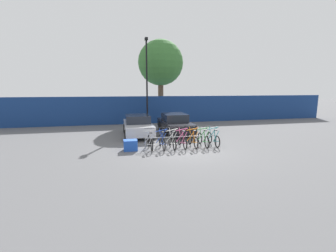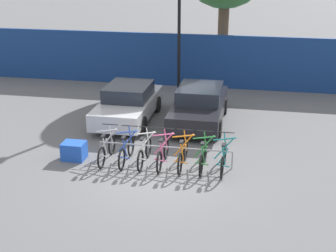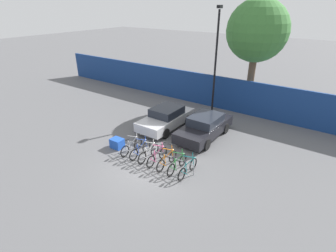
{
  "view_description": "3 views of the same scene",
  "coord_description": "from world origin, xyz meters",
  "px_view_note": "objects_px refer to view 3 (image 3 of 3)",
  "views": [
    {
      "loc": [
        -3.39,
        -11.02,
        3.17
      ],
      "look_at": [
        -0.39,
        2.4,
        0.88
      ],
      "focal_mm": 24.0,
      "sensor_mm": 36.0,
      "label": 1
    },
    {
      "loc": [
        2.59,
        -12.11,
        6.11
      ],
      "look_at": [
        0.1,
        0.79,
        1.19
      ],
      "focal_mm": 50.0,
      "sensor_mm": 36.0,
      "label": 2
    },
    {
      "loc": [
        7.06,
        -8.5,
        7.53
      ],
      "look_at": [
        -0.74,
        2.53,
        1.13
      ],
      "focal_mm": 28.0,
      "sensor_mm": 36.0,
      "label": 3
    }
  ],
  "objects_px": {
    "bicycle_white": "(148,153)",
    "car_silver": "(166,118)",
    "bicycle_blue": "(140,150)",
    "bicycle_orange": "(167,160)",
    "bike_rack": "(159,153)",
    "bicycle_silver": "(132,146)",
    "bicycle_green": "(177,164)",
    "bicycle_teal": "(188,168)",
    "lamp_post": "(216,58)",
    "cargo_crate": "(117,143)",
    "tree_behind_hoarding": "(257,31)",
    "car_black": "(205,127)",
    "bicycle_pink": "(157,156)"
  },
  "relations": [
    {
      "from": "bicycle_blue",
      "to": "car_silver",
      "type": "height_order",
      "value": "car_silver"
    },
    {
      "from": "bicycle_teal",
      "to": "car_black",
      "type": "xyz_separation_m",
      "value": [
        -1.23,
        3.98,
        0.31
      ]
    },
    {
      "from": "bike_rack",
      "to": "bicycle_green",
      "type": "bearing_deg",
      "value": -7.09
    },
    {
      "from": "lamp_post",
      "to": "cargo_crate",
      "type": "xyz_separation_m",
      "value": [
        -1.94,
        -8.04,
        -3.77
      ]
    },
    {
      "from": "bike_rack",
      "to": "bicycle_orange",
      "type": "relative_size",
      "value": 2.42
    },
    {
      "from": "car_black",
      "to": "bike_rack",
      "type": "bearing_deg",
      "value": -98.37
    },
    {
      "from": "car_black",
      "to": "cargo_crate",
      "type": "bearing_deg",
      "value": -130.13
    },
    {
      "from": "bicycle_green",
      "to": "bicycle_teal",
      "type": "relative_size",
      "value": 1.0
    },
    {
      "from": "bike_rack",
      "to": "bicycle_blue",
      "type": "height_order",
      "value": "bicycle_blue"
    },
    {
      "from": "bicycle_silver",
      "to": "bicycle_blue",
      "type": "xyz_separation_m",
      "value": [
        0.63,
        0.0,
        0.0
      ]
    },
    {
      "from": "bicycle_green",
      "to": "bicycle_silver",
      "type": "bearing_deg",
      "value": -179.08
    },
    {
      "from": "cargo_crate",
      "to": "tree_behind_hoarding",
      "type": "xyz_separation_m",
      "value": [
        3.68,
        10.84,
        5.37
      ]
    },
    {
      "from": "bike_rack",
      "to": "car_silver",
      "type": "xyz_separation_m",
      "value": [
        -2.12,
        3.56,
        0.2
      ]
    },
    {
      "from": "bike_rack",
      "to": "bicycle_silver",
      "type": "bearing_deg",
      "value": -175.27
    },
    {
      "from": "bicycle_orange",
      "to": "bike_rack",
      "type": "bearing_deg",
      "value": 169.05
    },
    {
      "from": "bicycle_blue",
      "to": "bicycle_orange",
      "type": "xyz_separation_m",
      "value": [
        1.75,
        0.0,
        0.0
      ]
    },
    {
      "from": "bicycle_white",
      "to": "bicycle_green",
      "type": "relative_size",
      "value": 1.0
    },
    {
      "from": "bicycle_silver",
      "to": "bicycle_orange",
      "type": "height_order",
      "value": "same"
    },
    {
      "from": "bicycle_blue",
      "to": "bicycle_white",
      "type": "xyz_separation_m",
      "value": [
        0.57,
        0.0,
        0.0
      ]
    },
    {
      "from": "bicycle_green",
      "to": "bicycle_blue",
      "type": "bearing_deg",
      "value": -179.08
    },
    {
      "from": "bicycle_blue",
      "to": "car_silver",
      "type": "distance_m",
      "value": 3.84
    },
    {
      "from": "bicycle_blue",
      "to": "car_black",
      "type": "relative_size",
      "value": 0.39
    },
    {
      "from": "bike_rack",
      "to": "bicycle_teal",
      "type": "relative_size",
      "value": 2.42
    },
    {
      "from": "bicycle_white",
      "to": "car_black",
      "type": "bearing_deg",
      "value": 70.37
    },
    {
      "from": "bike_rack",
      "to": "bicycle_green",
      "type": "height_order",
      "value": "bicycle_green"
    },
    {
      "from": "lamp_post",
      "to": "car_silver",
      "type": "bearing_deg",
      "value": -105.91
    },
    {
      "from": "bicycle_teal",
      "to": "car_black",
      "type": "bearing_deg",
      "value": 110.88
    },
    {
      "from": "bicycle_silver",
      "to": "bicycle_pink",
      "type": "distance_m",
      "value": 1.77
    },
    {
      "from": "bicycle_pink",
      "to": "cargo_crate",
      "type": "relative_size",
      "value": 2.44
    },
    {
      "from": "bicycle_pink",
      "to": "tree_behind_hoarding",
      "type": "xyz_separation_m",
      "value": [
        0.86,
        10.77,
        5.27
      ]
    },
    {
      "from": "tree_behind_hoarding",
      "to": "car_black",
      "type": "bearing_deg",
      "value": -92.25
    },
    {
      "from": "bicycle_white",
      "to": "tree_behind_hoarding",
      "type": "distance_m",
      "value": 12.08
    },
    {
      "from": "bicycle_orange",
      "to": "bicycle_teal",
      "type": "relative_size",
      "value": 1.0
    },
    {
      "from": "car_silver",
      "to": "tree_behind_hoarding",
      "type": "height_order",
      "value": "tree_behind_hoarding"
    },
    {
      "from": "cargo_crate",
      "to": "tree_behind_hoarding",
      "type": "relative_size",
      "value": 0.09
    },
    {
      "from": "bicycle_teal",
      "to": "cargo_crate",
      "type": "relative_size",
      "value": 2.44
    },
    {
      "from": "bicycle_silver",
      "to": "bicycle_white",
      "type": "xyz_separation_m",
      "value": [
        1.2,
        0.0,
        0.0
      ]
    },
    {
      "from": "car_black",
      "to": "lamp_post",
      "type": "distance_m",
      "value": 5.42
    },
    {
      "from": "car_black",
      "to": "cargo_crate",
      "type": "xyz_separation_m",
      "value": [
        -3.41,
        -4.04,
        -0.42
      ]
    },
    {
      "from": "cargo_crate",
      "to": "tree_behind_hoarding",
      "type": "height_order",
      "value": "tree_behind_hoarding"
    },
    {
      "from": "bicycle_white",
      "to": "car_silver",
      "type": "height_order",
      "value": "car_silver"
    },
    {
      "from": "bike_rack",
      "to": "cargo_crate",
      "type": "distance_m",
      "value": 2.86
    },
    {
      "from": "lamp_post",
      "to": "car_black",
      "type": "bearing_deg",
      "value": -69.79
    },
    {
      "from": "bicycle_silver",
      "to": "bike_rack",
      "type": "bearing_deg",
      "value": 1.82
    },
    {
      "from": "bicycle_white",
      "to": "cargo_crate",
      "type": "relative_size",
      "value": 2.44
    },
    {
      "from": "lamp_post",
      "to": "bicycle_pink",
      "type": "bearing_deg",
      "value": -83.74
    },
    {
      "from": "bicycle_white",
      "to": "bicycle_orange",
      "type": "relative_size",
      "value": 1.0
    },
    {
      "from": "car_black",
      "to": "bicycle_silver",
      "type": "bearing_deg",
      "value": -120.71
    },
    {
      "from": "tree_behind_hoarding",
      "to": "bicycle_silver",
      "type": "bearing_deg",
      "value": -103.71
    },
    {
      "from": "car_silver",
      "to": "car_black",
      "type": "relative_size",
      "value": 0.96
    }
  ]
}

